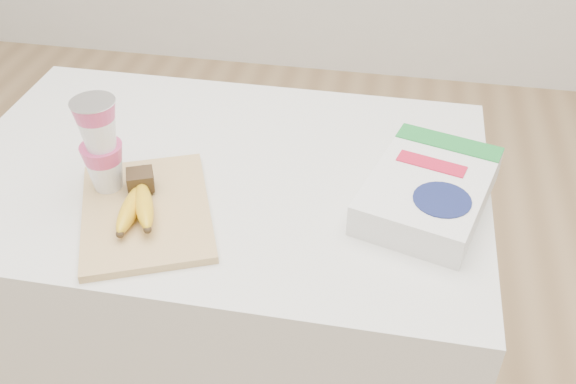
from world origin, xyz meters
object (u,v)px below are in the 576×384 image
Objects in this scene: cereal_box at (429,190)px; cutting_board at (146,211)px; table at (229,305)px; bananas at (138,202)px; yogurt_stack at (100,142)px.

cutting_board is at bearing -149.80° from cereal_box.
bananas is (-0.10, -0.17, 0.43)m from table.
yogurt_stack is (-0.09, 0.05, 0.11)m from cutting_board.
table is 5.74× the size of yogurt_stack.
bananas is (-0.01, -0.01, 0.03)m from cutting_board.
bananas is at bearing -161.28° from cutting_board.
cereal_box is (0.50, 0.13, 0.02)m from cutting_board.
cutting_board is at bearing 41.38° from bananas.
cutting_board is 0.03m from bananas.
bananas is 0.53m from cereal_box.
bananas is 0.96× the size of yogurt_stack.
cereal_box is (0.41, -0.03, 0.43)m from table.
table is 3.45× the size of cutting_board.
yogurt_stack is at bearing 145.10° from bananas.
yogurt_stack is 0.60m from cereal_box.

